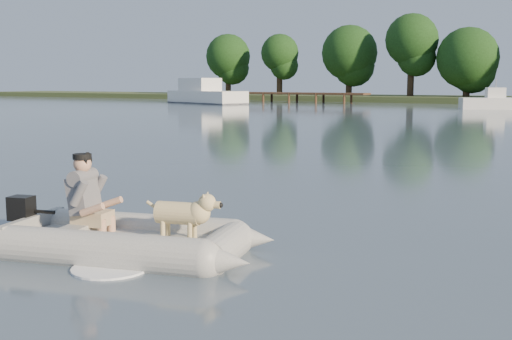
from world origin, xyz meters
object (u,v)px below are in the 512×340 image
Objects in this scene: cabin_cruiser at (207,91)px; dinghy at (131,210)px; dock at (284,97)px; motorboat at (498,95)px; dog at (179,217)px; man at (85,192)px.

dinghy is at bearing -37.61° from cabin_cruiser.
motorboat reaches higher than dock.
dog is (0.58, 0.21, -0.07)m from dinghy.
dinghy is 0.69m from man.
man is at bearing 175.76° from dinghy.
dinghy is at bearing -4.24° from man.
motorboat is (21.99, -5.92, 0.60)m from dock.
dinghy is 46.73m from motorboat.
dock is at bearing 72.99° from cabin_cruiser.
dog is at bearing -0.00° from man.
dock is 3.94× the size of dinghy.
motorboat is at bearing 79.38° from man.
man is at bearing 180.00° from dog.
dinghy is 5.16× the size of dog.
dock is at bearing 102.18° from dog.
motorboat is (26.87, 0.99, -0.12)m from cabin_cruiser.
dinghy is 0.79× the size of motorboat.
motorboat is at bearing 80.19° from dinghy.
motorboat is at bearing -15.08° from dock.
dinghy reaches higher than dock.
man is 54.84m from cabin_cruiser.
motorboat is (-4.12, 46.55, 0.56)m from dinghy.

